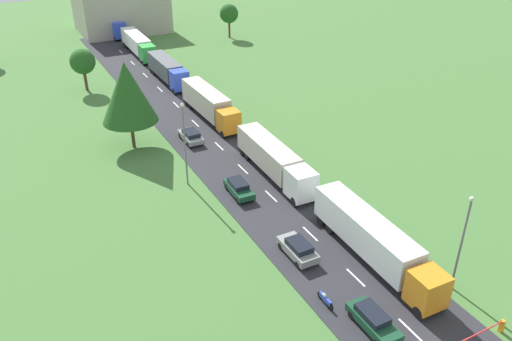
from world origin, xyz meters
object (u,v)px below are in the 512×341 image
Objects in this scene: truck_third at (209,103)px; car_third at (239,188)px; truck_sixth at (112,23)px; truck_fifth at (138,44)px; tree_pine at (127,92)px; car_lead at (373,320)px; tree_elm at (229,14)px; truck_fourth at (168,69)px; car_second at (298,249)px; motorcycle_courier at (325,299)px; lamppost_second at (185,141)px; lamppost_lead at (462,239)px; barrier_gate at (494,328)px; distant_building at (121,8)px; truck_second at (274,159)px; tree_ash at (83,62)px; car_fourth at (191,136)px; truck_lead at (374,239)px.

truck_third reaches higher than car_third.
truck_fifth is at bearing -89.04° from truck_sixth.
truck_third is 12.80m from tree_pine.
car_lead is 80.18m from tree_elm.
car_third is at bearing -98.02° from truck_fourth.
car_second reaches higher than car_third.
tree_pine is at bearing 98.88° from motorcycle_courier.
lamppost_second is (-2.63, 21.62, 4.47)m from motorcycle_courier.
truck_third is 2.04× the size of tree_elm.
truck_third is 39.62m from lamppost_lead.
motorcycle_courier is 77.36m from tree_elm.
barrier_gate is 96.24m from distant_building.
truck_second is at bearing -17.70° from lamppost_second.
car_third is 71.47m from distant_building.
tree_elm is at bearing -41.37° from distant_building.
barrier_gate is 0.74× the size of tree_ash.
truck_sixth is 65.79m from lamppost_second.
tree_pine reaches higher than truck_second.
truck_fourth is 32.57m from lamppost_second.
motorcycle_courier is at bearing -95.59° from distant_building.
truck_fourth is 22.46m from car_fourth.
lamppost_lead is at bearing -89.23° from distant_building.
truck_third is 1.07× the size of truck_fourth.
truck_second is 22.27m from lamppost_lead.
truck_fifth is 38.74m from tree_pine.
tree_ash is (-12.38, -14.24, 2.35)m from truck_fifth.
truck_lead is at bearing -89.24° from truck_second.
truck_fourth is 1.91× the size of tree_elm.
lamppost_second is at bearing 96.93° from motorcycle_courier.
motorcycle_courier is at bearing -92.64° from car_fourth.
motorcycle_courier is 88.68m from distant_building.
tree_pine reaches higher than truck_sixth.
barrier_gate is 6.47m from lamppost_lead.
truck_third reaches higher than truck_second.
lamppost_lead is at bearing -74.83° from tree_ash.
truck_lead is 6.30m from car_second.
tree_ash is (-7.16, 38.08, 3.59)m from car_third.
distant_building is at bearing 82.83° from car_fourth.
truck_third is 36.92m from motorcycle_courier.
truck_fourth is at bearing -135.26° from tree_elm.
truck_second is at bearing -91.98° from distant_building.
car_third reaches higher than motorcycle_courier.
car_second is at bearing 78.24° from motorcycle_courier.
barrier_gate is 0.51× the size of lamppost_second.
lamppost_second is at bearing -84.35° from tree_ash.
tree_pine reaches higher than truck_lead.
truck_lead reaches higher than truck_second.
tree_elm is at bearing 69.47° from car_second.
motorcycle_courier is 11.10m from lamppost_lead.
distant_building is at bearing 29.26° from truck_sixth.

